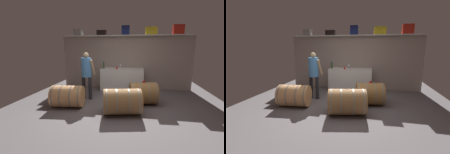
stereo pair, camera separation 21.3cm
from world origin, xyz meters
TOP-DOWN VIEW (x-y plane):
  - ground_plane at (0.00, 0.62)m, footprint 6.44×8.16m
  - back_wall_panel at (0.00, 2.48)m, footprint 5.24×0.10m
  - high_shelf_board at (0.00, 2.33)m, footprint 4.82×0.40m
  - toolcase_grey at (-1.91, 2.33)m, footprint 0.33×0.30m
  - toolcase_black at (-0.93, 2.33)m, footprint 0.38×0.25m
  - toolcase_navy at (0.02, 2.33)m, footprint 0.30×0.20m
  - toolcase_yellow at (0.98, 2.33)m, footprint 0.44×0.23m
  - toolcase_red at (1.94, 2.33)m, footprint 0.38×0.30m
  - work_cabinet at (-0.06, 2.08)m, footprint 1.63×0.68m
  - wine_bottle_green at (-0.78, 1.96)m, footprint 0.07×0.07m
  - wine_glass at (-0.15, 2.18)m, footprint 0.08×0.08m
  - red_funnel at (-0.26, 1.87)m, footprint 0.11×0.11m
  - wine_barrel_near at (0.70, 0.69)m, footprint 0.89×0.78m
  - wine_barrel_far at (-1.42, 0.10)m, footprint 0.92×0.69m
  - wine_barrel_flank at (0.16, -0.13)m, footprint 1.05×0.83m
  - tasting_cup at (0.71, 0.69)m, footprint 0.07×0.07m
  - winemaker_pouring at (-1.11, 0.89)m, footprint 0.49×0.42m

SIDE VIEW (x-z plane):
  - ground_plane at x=0.00m, z-range -0.02..0.00m
  - wine_barrel_far at x=-1.42m, z-range 0.00..0.63m
  - wine_barrel_flank at x=0.16m, z-range 0.00..0.67m
  - wine_barrel_near at x=0.70m, z-range 0.00..0.67m
  - work_cabinet at x=-0.06m, z-range 0.00..0.88m
  - tasting_cup at x=0.71m, z-range 0.66..0.70m
  - red_funnel at x=-0.26m, z-range 0.88..0.98m
  - winemaker_pouring at x=-1.11m, z-range 0.17..1.69m
  - wine_glass at x=-0.15m, z-range 0.90..1.05m
  - wine_bottle_green at x=-0.78m, z-range 0.86..1.15m
  - back_wall_panel at x=0.00m, z-range 0.00..2.12m
  - high_shelf_board at x=0.00m, z-range 2.12..2.15m
  - toolcase_black at x=-0.93m, z-range 2.15..2.35m
  - toolcase_grey at x=-1.91m, z-range 2.15..2.40m
  - toolcase_yellow at x=0.98m, z-range 2.15..2.44m
  - toolcase_red at x=1.94m, z-range 2.15..2.49m
  - toolcase_navy at x=0.02m, z-range 2.15..2.50m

